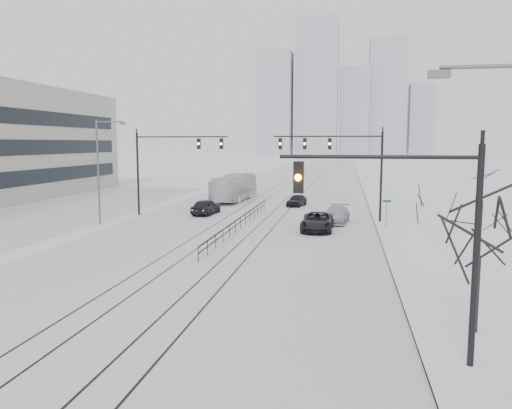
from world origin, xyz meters
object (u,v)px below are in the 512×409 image
sedan_sb_outer (232,197)px  sedan_nb_right (336,215)px  bare_tree (480,215)px  sedan_sb_inner (206,207)px  sedan_nb_far (297,200)px  sedan_nb_front (317,222)px  box_truck (234,188)px  traffic_mast_near (422,224)px

sedan_sb_outer → sedan_nb_right: (12.51, -13.46, 0.07)m
bare_tree → sedan_sb_inner: bare_tree is taller
bare_tree → sedan_nb_far: (-10.09, 36.50, -3.83)m
sedan_nb_front → box_truck: box_truck is taller
traffic_mast_near → sedan_sb_inner: size_ratio=1.54×
traffic_mast_near → sedan_nb_front: traffic_mast_near is taller
bare_tree → sedan_nb_right: bearing=102.3°
sedan_sb_outer → sedan_nb_far: (7.95, -2.27, 0.00)m
traffic_mast_near → box_truck: 46.15m
sedan_sb_inner → sedan_nb_right: bearing=171.8°
sedan_sb_inner → sedan_nb_right: sedan_sb_inner is taller
traffic_mast_near → sedan_nb_far: (-7.68, 39.51, -3.91)m
traffic_mast_near → bare_tree: bearing=51.2°
traffic_mast_near → sedan_sb_inner: (-15.84, 31.30, -3.79)m
sedan_sb_inner → sedan_nb_far: sedan_sb_inner is taller
bare_tree → sedan_sb_outer: bare_tree is taller
sedan_nb_right → bare_tree: bearing=-70.3°
bare_tree → sedan_nb_far: bearing=105.5°
sedan_nb_right → sedan_nb_far: (-4.56, 11.19, -0.07)m
bare_tree → sedan_sb_inner: size_ratio=1.35×
sedan_nb_right → box_truck: 19.57m
sedan_nb_far → box_truck: bearing=166.5°
bare_tree → sedan_nb_far: size_ratio=1.59×
box_truck → sedan_sb_outer: bearing=95.9°
traffic_mast_near → sedan_nb_right: size_ratio=1.41×
sedan_sb_inner → sedan_nb_front: (11.32, -7.26, -0.04)m
traffic_mast_near → sedan_nb_right: bearing=96.3°
sedan_nb_front → sedan_nb_far: bearing=101.6°
sedan_sb_outer → sedan_nb_far: size_ratio=1.03×
sedan_sb_outer → sedan_nb_front: 20.93m
traffic_mast_near → box_truck: bearing=109.9°
sedan_sb_inner → sedan_nb_front: size_ratio=0.86×
box_truck → bare_tree: bearing=118.5°
traffic_mast_near → box_truck: size_ratio=0.61×
sedan_sb_inner → sedan_sb_outer: 10.48m
traffic_mast_near → sedan_sb_inner: bearing=116.8°
sedan_nb_far → bare_tree: bearing=-62.6°
sedan_sb_inner → box_truck: bearing=-85.8°
bare_tree → sedan_nb_right: bare_tree is taller
sedan_sb_inner → box_truck: (0.17, 12.01, 0.82)m
sedan_nb_far → box_truck: size_ratio=0.34×
sedan_sb_inner → sedan_nb_far: size_ratio=1.18×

